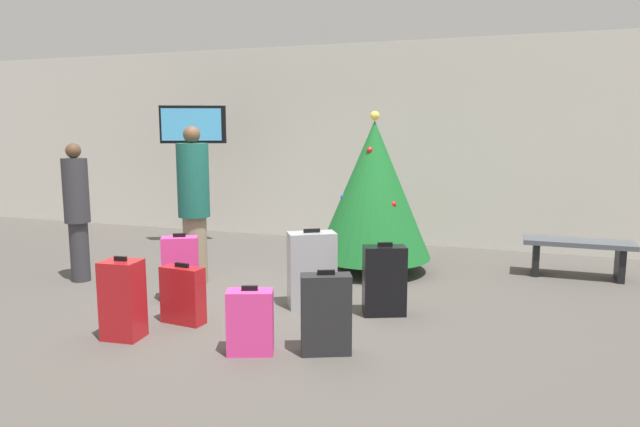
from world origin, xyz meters
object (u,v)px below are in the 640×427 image
Objects in this scene: suitcase_6 at (384,281)px; suitcase_4 at (181,269)px; traveller_0 at (77,209)px; waiting_bench at (578,250)px; suitcase_1 at (183,295)px; suitcase_2 at (123,300)px; traveller_1 at (194,202)px; holiday_tree at (374,190)px; suitcase_5 at (326,314)px; flight_info_kiosk at (194,146)px; suitcase_3 at (250,322)px; suitcase_0 at (312,270)px.

suitcase_4 is at bearing -172.98° from suitcase_6.
suitcase_4 is 2.23m from suitcase_6.
waiting_bench is at bearing 20.79° from traveller_0.
suitcase_1 is at bearing -55.49° from suitcase_4.
suitcase_6 is (2.07, 1.42, -0.00)m from suitcase_2.
suitcase_1 is (0.66, -1.30, -0.72)m from traveller_1.
holiday_tree is 2.97m from suitcase_5.
traveller_0 is (-3.31, -1.68, -0.18)m from holiday_tree.
traveller_1 reaches higher than suitcase_5.
flight_info_kiosk is 2.48m from traveller_0.
traveller_1 is at bearing 116.72° from suitcase_1.
traveller_0 is at bearing 155.38° from suitcase_3.
suitcase_3 is 0.78× the size of suitcase_4.
suitcase_3 is at bearing -24.62° from traveller_0.
holiday_tree is 2.69m from waiting_bench.
holiday_tree reaches higher than waiting_bench.
waiting_bench is 3.56m from suitcase_0.
waiting_bench is at bearing 56.77° from suitcase_5.
holiday_tree is 1.94m from suitcase_6.
holiday_tree is 2.30m from traveller_1.
suitcase_5 reaches higher than suitcase_1.
holiday_tree is 0.94× the size of flight_info_kiosk.
suitcase_1 is 1.06m from suitcase_3.
waiting_bench is at bearing -1.58° from flight_info_kiosk.
traveller_1 reaches higher than suitcase_2.
suitcase_2 is 1.01× the size of suitcase_6.
suitcase_4 is at bearing -149.04° from waiting_bench.
suitcase_5 is at bearing -23.84° from suitcase_4.
traveller_1 reaches higher than suitcase_4.
holiday_tree is 1.10× the size of traveller_1.
suitcase_2 is (1.58, -3.82, -1.24)m from flight_info_kiosk.
traveller_0 is at bearing -153.09° from holiday_tree.
traveller_1 reaches higher than suitcase_1.
traveller_0 is at bearing -159.21° from waiting_bench.
suitcase_1 is (2.07, -0.92, -0.63)m from traveller_0.
suitcase_6 is at bearing 34.36° from suitcase_2.
suitcase_3 is at bearing -95.45° from holiday_tree.
flight_info_kiosk is 2.98× the size of suitcase_6.
suitcase_4 is at bearing 124.51° from suitcase_1.
holiday_tree is at bearing 107.67° from suitcase_6.
suitcase_3 is (0.95, -0.47, -0.01)m from suitcase_1.
suitcase_1 is at bearing -23.95° from traveller_0.
suitcase_6 is (0.54, -1.71, -0.73)m from holiday_tree.
suitcase_3 is at bearing -26.03° from suitcase_1.
holiday_tree is 1.61× the size of waiting_bench.
traveller_1 is 2.27× the size of suitcase_0.
suitcase_6 is (2.21, 0.27, -0.00)m from suitcase_4.
waiting_bench is 3.00m from suitcase_6.
suitcase_1 is at bearing 153.97° from suitcase_3.
holiday_tree is at bearing 63.94° from suitcase_2.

